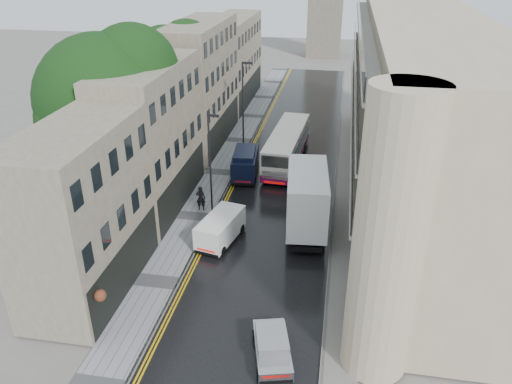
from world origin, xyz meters
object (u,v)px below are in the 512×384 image
(white_van, at_px, (199,237))
(navy_van, at_px, (232,170))
(tree_near, at_px, (106,123))
(cream_bus, at_px, (267,158))
(white_lorry, at_px, (289,211))
(lamp_post_far, at_px, (243,109))
(tree_far, at_px, (168,87))
(pedestrian, at_px, (201,198))
(silver_hatchback, at_px, (259,368))
(lamp_post_near, at_px, (210,166))

(white_van, height_order, navy_van, navy_van)
(tree_near, relative_size, cream_bus, 1.22)
(white_lorry, distance_m, navy_van, 10.27)
(white_van, relative_size, lamp_post_far, 0.50)
(tree_far, height_order, pedestrian, tree_far)
(white_lorry, height_order, silver_hatchback, white_lorry)
(lamp_post_far, bearing_deg, lamp_post_near, -89.10)
(tree_near, xyz_separation_m, navy_van, (8.20, 5.51, -5.62))
(tree_near, bearing_deg, white_van, -31.92)
(white_van, distance_m, navy_van, 10.63)
(silver_hatchback, bearing_deg, pedestrian, 100.35)
(silver_hatchback, distance_m, lamp_post_near, 17.05)
(tree_far, height_order, lamp_post_far, tree_far)
(tree_near, height_order, white_van, tree_near)
(tree_near, bearing_deg, silver_hatchback, -47.69)
(tree_far, height_order, white_lorry, tree_far)
(tree_near, xyz_separation_m, white_van, (8.20, -5.11, -5.92))
(navy_van, relative_size, pedestrian, 2.55)
(white_lorry, bearing_deg, pedestrian, 150.81)
(tree_far, xyz_separation_m, pedestrian, (6.54, -12.71, -5.11))
(pedestrian, bearing_deg, white_lorry, 151.90)
(cream_bus, height_order, silver_hatchback, cream_bus)
(cream_bus, bearing_deg, white_lorry, -70.22)
(white_van, bearing_deg, silver_hatchback, -48.01)
(tree_near, xyz_separation_m, pedestrian, (6.84, 0.29, -5.82))
(lamp_post_near, bearing_deg, lamp_post_far, 98.97)
(cream_bus, distance_m, pedestrian, 8.65)
(white_van, bearing_deg, white_lorry, 33.28)
(lamp_post_far, bearing_deg, cream_bus, -56.47)
(white_lorry, relative_size, navy_van, 1.77)
(lamp_post_near, bearing_deg, silver_hatchback, -59.22)
(pedestrian, height_order, lamp_post_far, lamp_post_far)
(cream_bus, height_order, lamp_post_far, lamp_post_far)
(lamp_post_far, bearing_deg, pedestrian, -93.50)
(white_van, height_order, lamp_post_near, lamp_post_near)
(tree_near, relative_size, pedestrian, 6.93)
(tree_far, xyz_separation_m, white_lorry, (13.71, -15.89, -3.83))
(tree_near, bearing_deg, pedestrian, 2.42)
(cream_bus, height_order, white_lorry, white_lorry)
(tree_far, relative_size, lamp_post_near, 1.58)
(tree_near, height_order, cream_bus, tree_near)
(tree_far, xyz_separation_m, navy_van, (7.90, -7.49, -4.91))
(white_lorry, bearing_deg, cream_bus, 100.96)
(tree_far, xyz_separation_m, lamp_post_near, (7.50, -13.00, -2.17))
(tree_far, xyz_separation_m, white_van, (7.90, -18.11, -5.20))
(white_lorry, xyz_separation_m, lamp_post_far, (-6.28, 15.65, 2.14))
(navy_van, xyz_separation_m, pedestrian, (-1.36, -5.23, -0.20))
(pedestrian, bearing_deg, lamp_post_near, 159.24)
(cream_bus, bearing_deg, lamp_post_far, 126.51)
(white_lorry, relative_size, white_van, 2.03)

